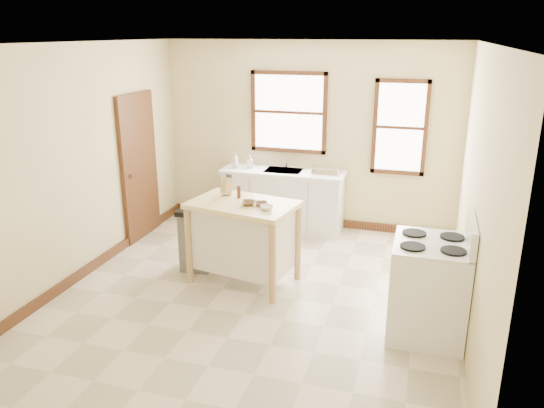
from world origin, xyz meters
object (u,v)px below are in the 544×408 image
at_px(knife_block, 227,187).
at_px(bowl_a, 248,203).
at_px(bowl_b, 261,204).
at_px(trash_bin, 196,239).
at_px(gas_stove, 430,276).
at_px(soap_bottle_b, 250,162).
at_px(bowl_c, 267,208).
at_px(pepper_grinder, 239,192).
at_px(kitchen_island, 244,242).
at_px(dish_rack, 326,170).
at_px(soap_bottle_a, 236,160).

height_order(knife_block, bowl_a, knife_block).
distance_m(bowl_b, trash_bin, 1.12).
bearing_deg(gas_stove, bowl_a, 165.41).
height_order(soap_bottle_b, bowl_c, soap_bottle_b).
height_order(pepper_grinder, trash_bin, pepper_grinder).
relative_size(knife_block, pepper_grinder, 1.33).
xyz_separation_m(knife_block, trash_bin, (-0.40, -0.11, -0.70)).
bearing_deg(knife_block, soap_bottle_b, 130.57).
bearing_deg(trash_bin, soap_bottle_b, 80.18).
xyz_separation_m(kitchen_island, gas_stove, (2.15, -0.60, 0.12)).
bearing_deg(bowl_c, dish_rack, 82.12).
bearing_deg(gas_stove, knife_block, 160.81).
bearing_deg(trash_bin, gas_stove, -20.17).
xyz_separation_m(pepper_grinder, trash_bin, (-0.58, -0.01, -0.67)).
bearing_deg(bowl_a, bowl_b, 10.36).
height_order(soap_bottle_a, trash_bin, soap_bottle_a).
bearing_deg(bowl_a, gas_stove, -14.59).
bearing_deg(bowl_a, bowl_c, -22.28).
height_order(dish_rack, trash_bin, dish_rack).
height_order(kitchen_island, bowl_c, bowl_c).
bearing_deg(pepper_grinder, bowl_b, -29.57).
bearing_deg(soap_bottle_b, knife_block, -100.62).
bearing_deg(soap_bottle_b, soap_bottle_a, 172.28).
distance_m(kitchen_island, gas_stove, 2.23).
distance_m(soap_bottle_a, bowl_b, 2.13).
relative_size(soap_bottle_a, trash_bin, 0.28).
height_order(kitchen_island, trash_bin, kitchen_island).
bearing_deg(bowl_a, soap_bottle_a, 114.27).
relative_size(soap_bottle_a, bowl_b, 1.49).
height_order(soap_bottle_b, knife_block, knife_block).
height_order(soap_bottle_b, pepper_grinder, pepper_grinder).
xyz_separation_m(soap_bottle_a, pepper_grinder, (0.67, -1.69, 0.04)).
xyz_separation_m(soap_bottle_a, bowl_a, (0.86, -1.91, -0.01)).
distance_m(soap_bottle_b, bowl_c, 2.24).
bearing_deg(bowl_c, bowl_a, 157.72).
xyz_separation_m(knife_block, gas_stove, (2.44, -0.85, -0.48)).
xyz_separation_m(dish_rack, gas_stove, (1.52, -2.49, -0.35)).
xyz_separation_m(pepper_grinder, bowl_c, (0.45, -0.32, -0.05)).
bearing_deg(bowl_a, trash_bin, 165.01).
bearing_deg(knife_block, bowl_a, -7.98).
bearing_deg(kitchen_island, gas_stove, -5.11).
distance_m(bowl_c, gas_stove, 1.90).
bearing_deg(soap_bottle_b, bowl_a, -91.48).
xyz_separation_m(soap_bottle_b, bowl_a, (0.64, -1.95, 0.01)).
bearing_deg(soap_bottle_b, bowl_c, -86.16).
height_order(bowl_b, gas_stove, gas_stove).
bearing_deg(trash_bin, bowl_a, -20.46).
relative_size(kitchen_island, knife_block, 6.12).
relative_size(bowl_b, gas_stove, 0.12).
bearing_deg(dish_rack, trash_bin, -124.50).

